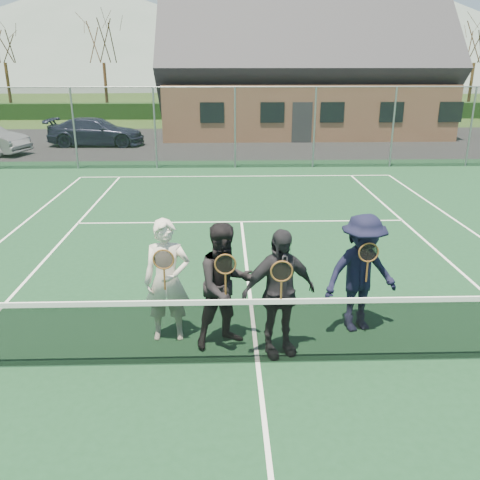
{
  "coord_description": "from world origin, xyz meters",
  "views": [
    {
      "loc": [
        -0.42,
        -5.88,
        3.83
      ],
      "look_at": [
        -0.19,
        1.5,
        1.25
      ],
      "focal_mm": 38.0,
      "sensor_mm": 36.0,
      "label": 1
    }
  ],
  "objects_px": {
    "player_d": "(361,273)",
    "player_c": "(279,293)",
    "clubhouse": "(302,60)",
    "car_c": "(96,132)",
    "tennis_net": "(258,329)",
    "player_a": "(167,281)",
    "player_b": "(226,286)"
  },
  "relations": [
    {
      "from": "clubhouse",
      "to": "player_d",
      "type": "xyz_separation_m",
      "value": [
        -2.43,
        -23.09,
        -3.07
      ]
    },
    {
      "from": "tennis_net",
      "to": "clubhouse",
      "type": "relative_size",
      "value": 0.75
    },
    {
      "from": "player_d",
      "to": "player_c",
      "type": "bearing_deg",
      "value": -153.63
    },
    {
      "from": "car_c",
      "to": "player_a",
      "type": "relative_size",
      "value": 2.54
    },
    {
      "from": "clubhouse",
      "to": "player_a",
      "type": "distance_m",
      "value": 24.05
    },
    {
      "from": "tennis_net",
      "to": "player_a",
      "type": "relative_size",
      "value": 6.49
    },
    {
      "from": "clubhouse",
      "to": "player_d",
      "type": "bearing_deg",
      "value": -96.01
    },
    {
      "from": "car_c",
      "to": "player_a",
      "type": "height_order",
      "value": "player_a"
    },
    {
      "from": "car_c",
      "to": "clubhouse",
      "type": "xyz_separation_m",
      "value": [
        10.64,
        4.65,
        3.32
      ]
    },
    {
      "from": "tennis_net",
      "to": "player_c",
      "type": "distance_m",
      "value": 0.55
    },
    {
      "from": "player_d",
      "to": "player_b",
      "type": "bearing_deg",
      "value": -169.4
    },
    {
      "from": "player_c",
      "to": "player_d",
      "type": "height_order",
      "value": "same"
    },
    {
      "from": "clubhouse",
      "to": "player_b",
      "type": "distance_m",
      "value": 24.08
    },
    {
      "from": "player_b",
      "to": "car_c",
      "type": "bearing_deg",
      "value": 108.29
    },
    {
      "from": "car_c",
      "to": "clubhouse",
      "type": "relative_size",
      "value": 0.29
    },
    {
      "from": "tennis_net",
      "to": "player_a",
      "type": "height_order",
      "value": "player_a"
    },
    {
      "from": "clubhouse",
      "to": "player_d",
      "type": "height_order",
      "value": "clubhouse"
    },
    {
      "from": "player_b",
      "to": "player_d",
      "type": "height_order",
      "value": "same"
    },
    {
      "from": "player_c",
      "to": "tennis_net",
      "type": "bearing_deg",
      "value": -137.03
    },
    {
      "from": "player_d",
      "to": "clubhouse",
      "type": "bearing_deg",
      "value": 83.99
    },
    {
      "from": "player_a",
      "to": "player_c",
      "type": "bearing_deg",
      "value": -16.53
    },
    {
      "from": "car_c",
      "to": "player_d",
      "type": "height_order",
      "value": "player_d"
    },
    {
      "from": "player_b",
      "to": "player_c",
      "type": "height_order",
      "value": "same"
    },
    {
      "from": "clubhouse",
      "to": "player_b",
      "type": "relative_size",
      "value": 8.67
    },
    {
      "from": "tennis_net",
      "to": "player_c",
      "type": "height_order",
      "value": "player_c"
    },
    {
      "from": "tennis_net",
      "to": "car_c",
      "type": "bearing_deg",
      "value": 108.94
    },
    {
      "from": "clubhouse",
      "to": "player_b",
      "type": "bearing_deg",
      "value": -100.67
    },
    {
      "from": "player_a",
      "to": "player_b",
      "type": "relative_size",
      "value": 1.0
    },
    {
      "from": "car_c",
      "to": "player_a",
      "type": "bearing_deg",
      "value": -161.86
    },
    {
      "from": "player_a",
      "to": "player_b",
      "type": "xyz_separation_m",
      "value": [
        0.83,
        -0.19,
        -0.0
      ]
    },
    {
      "from": "tennis_net",
      "to": "player_d",
      "type": "height_order",
      "value": "player_d"
    },
    {
      "from": "car_c",
      "to": "tennis_net",
      "type": "height_order",
      "value": "car_c"
    }
  ]
}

